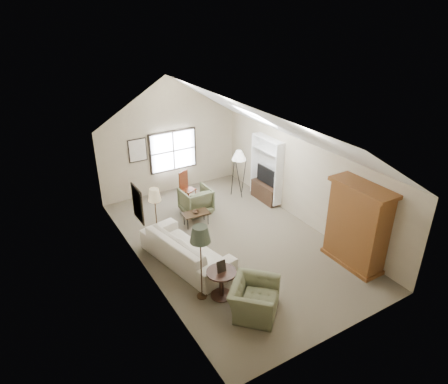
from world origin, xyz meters
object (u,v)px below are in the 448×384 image
sofa (186,249)px  armoire (357,226)px  armchair_near (254,299)px  coffee_table (196,219)px  armchair_far (196,200)px  side_chair (188,187)px  side_table (221,284)px

sofa → armoire: bearing=-133.2°
armchair_near → coffee_table: (0.62, 3.94, -0.15)m
armchair_near → armchair_far: 4.76m
sofa → armchair_near: sofa is taller
coffee_table → armchair_far: bearing=62.9°
armoire → sofa: armoire is taller
sofa → armchair_far: size_ratio=3.01×
armchair_near → side_chair: 5.54m
sofa → armchair_far: (1.43, 2.25, 0.01)m
armoire → armchair_near: armoire is taller
armoire → side_chair: bearing=111.9°
armoire → side_chair: (-2.11, 5.24, -0.57)m
armchair_near → side_chair: size_ratio=1.04×
sofa → side_chair: (1.54, 3.02, 0.13)m
side_table → side_chair: (1.44, 4.62, 0.19)m
side_table → side_chair: side_chair is taller
armchair_far → coffee_table: (-0.36, -0.71, -0.21)m
armoire → armchair_near: size_ratio=2.00×
armchair_near → coffee_table: size_ratio=1.39×
armchair_near → side_chair: (1.10, 5.43, 0.17)m
armoire → sofa: (-3.65, 2.22, -0.70)m
armoire → side_chair: 5.68m
armchair_far → armchair_near: bearing=77.4°
coffee_table → side_chair: bearing=72.3°
coffee_table → side_chair: side_chair is taller
armchair_far → side_table: armchair_far is taller
side_table → side_chair: size_ratio=0.64×
side_chair → armoire: bearing=-91.3°
sofa → armchair_near: size_ratio=2.48×
armchair_far → side_chair: bearing=-98.7°
sofa → armchair_near: (0.45, -2.40, -0.04)m
armchair_far → side_chair: (0.11, 0.77, 0.12)m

